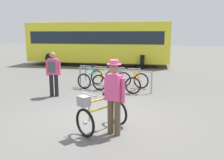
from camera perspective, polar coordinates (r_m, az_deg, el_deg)
ground_plane at (r=6.60m, az=-2.81°, el=-9.13°), size 80.00×80.00×0.00m
bike_rack_rail at (r=9.61m, az=0.42°, el=1.45°), size 3.21×0.24×0.88m
racked_bike_teal at (r=10.31m, az=-5.14°, el=0.40°), size 0.80×1.16×0.97m
racked_bike_yellow at (r=10.01m, az=-1.60°, el=0.11°), size 0.80×1.19×0.97m
racked_bike_blue at (r=9.74m, az=2.15°, el=-0.20°), size 0.74×1.15×0.97m
racked_bike_orange at (r=9.52m, az=6.09°, el=-0.52°), size 0.75×1.15×0.97m
featured_bicycle at (r=5.59m, az=-3.06°, el=-8.09°), size 1.08×1.26×0.97m
person_with_featured_bike at (r=5.29m, az=0.50°, el=-3.52°), size 0.52×0.32×1.72m
pedestrian_with_backpack at (r=8.83m, az=-14.00°, el=2.04°), size 0.50×0.42×1.64m
bus_distant at (r=17.26m, az=-3.26°, el=9.35°), size 10.27×4.42×3.08m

